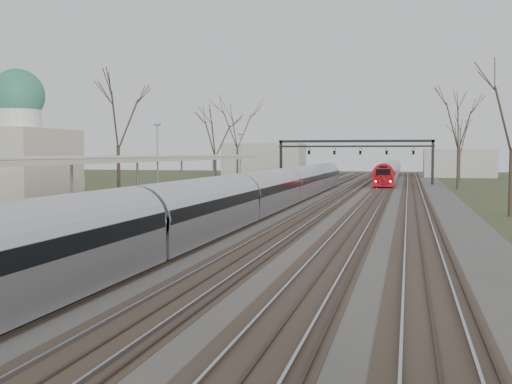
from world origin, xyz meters
The scene contains 7 objects.
track_bed centered at (0.26, 55.00, 0.06)m, with size 24.00×160.00×0.22m.
platform centered at (-9.05, 37.50, 0.50)m, with size 3.50×69.00×1.00m, color #9E9B93.
canopy centered at (-9.05, 32.99, 3.93)m, with size 4.10×50.00×3.11m.
signal_gantry centered at (0.29, 84.99, 4.91)m, with size 21.00×0.59×6.08m.
tree_west_far centered at (-17.00, 48.00, 8.02)m, with size 5.50×5.50×11.33m.
train_near centered at (-2.50, 41.26, 1.48)m, with size 2.62×75.21×3.05m.
train_far centered at (4.50, 103.76, 1.48)m, with size 2.62×60.21×3.05m.
Camera 1 is at (7.38, -3.10, 4.25)m, focal length 45.00 mm.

